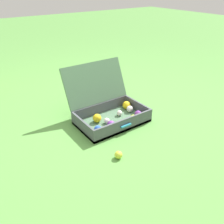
# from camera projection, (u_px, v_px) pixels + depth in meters

# --- Properties ---
(ground_plane) EXTENTS (16.00, 16.00, 0.00)m
(ground_plane) POSITION_uv_depth(u_px,v_px,m) (117.00, 118.00, 2.45)
(ground_plane) COLOR #569342
(open_suitcase) EXTENTS (0.66, 0.61, 0.51)m
(open_suitcase) POSITION_uv_depth(u_px,v_px,m) (108.00, 109.00, 2.39)
(open_suitcase) COLOR #4C7051
(open_suitcase) RESTS_ON ground
(stray_ball_on_grass) EXTENTS (0.06, 0.06, 0.06)m
(stray_ball_on_grass) POSITION_uv_depth(u_px,v_px,m) (118.00, 155.00, 1.90)
(stray_ball_on_grass) COLOR #CCDB38
(stray_ball_on_grass) RESTS_ON ground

